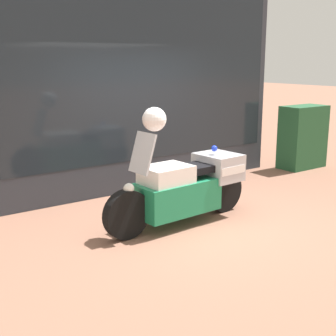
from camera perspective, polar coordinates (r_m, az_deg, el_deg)
name	(u,v)px	position (r m, az deg, el deg)	size (l,w,h in m)	color
ground_plane	(196,220)	(6.72, 3.45, -6.38)	(60.00, 60.00, 0.00)	#8E604C
shop_building	(99,68)	(7.77, -8.42, 11.93)	(6.41, 0.55, 4.17)	#333842
window_display	(142,161)	(8.40, -3.15, 0.87)	(5.02, 0.30, 1.90)	slate
paramedic_motorcycle	(186,186)	(6.50, 2.20, -2.23)	(2.40, 0.68, 1.34)	black
utility_cabinet	(303,137)	(10.19, 16.10, 3.66)	(1.00, 0.53, 1.30)	#235633
white_helmet	(154,119)	(5.97, -1.68, 5.96)	(0.31, 0.31, 0.31)	white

